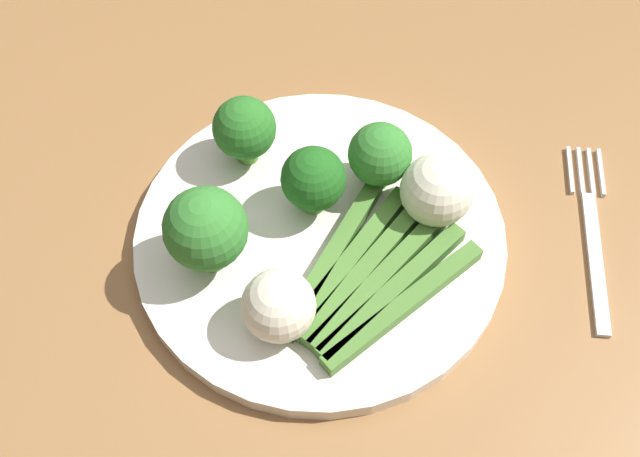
% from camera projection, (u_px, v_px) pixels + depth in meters
% --- Properties ---
extents(dining_table, '(1.36, 1.03, 0.76)m').
position_uv_depth(dining_table, '(405.00, 284.00, 0.66)').
color(dining_table, olive).
rests_on(dining_table, ground_plane).
extents(plate, '(0.27, 0.27, 0.01)m').
position_uv_depth(plate, '(320.00, 238.00, 0.56)').
color(plate, silver).
rests_on(plate, dining_table).
extents(asparagus_bundle, '(0.15, 0.15, 0.01)m').
position_uv_depth(asparagus_bundle, '(371.00, 277.00, 0.53)').
color(asparagus_bundle, '#47752D').
rests_on(asparagus_bundle, plate).
extents(broccoli_outer_edge, '(0.06, 0.06, 0.07)m').
position_uv_depth(broccoli_outer_edge, '(206.00, 230.00, 0.51)').
color(broccoli_outer_edge, '#609E3D').
rests_on(broccoli_outer_edge, plate).
extents(broccoli_front_left, '(0.05, 0.05, 0.06)m').
position_uv_depth(broccoli_front_left, '(244.00, 129.00, 0.57)').
color(broccoli_front_left, '#568E33').
rests_on(broccoli_front_left, plate).
extents(broccoli_right, '(0.05, 0.05, 0.06)m').
position_uv_depth(broccoli_right, '(313.00, 180.00, 0.54)').
color(broccoli_right, '#4C7F2B').
rests_on(broccoli_right, plate).
extents(broccoli_near_center, '(0.05, 0.05, 0.06)m').
position_uv_depth(broccoli_near_center, '(380.00, 155.00, 0.55)').
color(broccoli_near_center, '#609E3D').
rests_on(broccoli_near_center, plate).
extents(cauliflower_front, '(0.05, 0.05, 0.05)m').
position_uv_depth(cauliflower_front, '(279.00, 306.00, 0.50)').
color(cauliflower_front, silver).
rests_on(cauliflower_front, plate).
extents(cauliflower_near_fork, '(0.05, 0.05, 0.05)m').
position_uv_depth(cauliflower_near_fork, '(436.00, 186.00, 0.55)').
color(cauliflower_near_fork, silver).
rests_on(cauliflower_near_fork, plate).
extents(fork, '(0.04, 0.17, 0.00)m').
position_uv_depth(fork, '(592.00, 232.00, 0.57)').
color(fork, silver).
rests_on(fork, dining_table).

